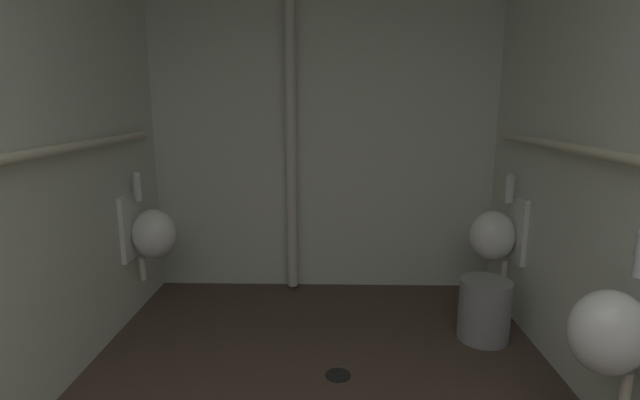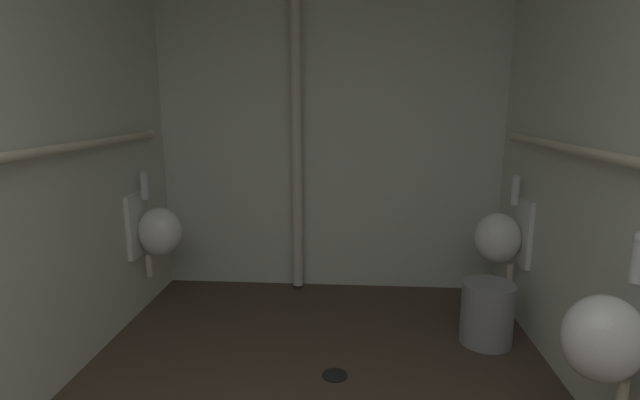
{
  "view_description": "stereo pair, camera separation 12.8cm",
  "coord_description": "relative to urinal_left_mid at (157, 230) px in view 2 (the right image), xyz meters",
  "views": [
    {
      "loc": [
        0.06,
        0.19,
        1.46
      ],
      "look_at": [
        -0.01,
        2.85,
        0.9
      ],
      "focal_mm": 26.39,
      "sensor_mm": 36.0,
      "label": 1
    },
    {
      "loc": [
        0.19,
        0.19,
        1.46
      ],
      "look_at": [
        -0.01,
        2.85,
        0.9
      ],
      "focal_mm": 26.39,
      "sensor_mm": 36.0,
      "label": 2
    }
  ],
  "objects": [
    {
      "name": "wall_back",
      "position": [
        1.16,
        0.59,
        0.76
      ],
      "size": [
        2.74,
        0.06,
        2.71
      ],
      "primitive_type": "cube",
      "color": "silver",
      "rests_on": "ground"
    },
    {
      "name": "urinal_left_mid",
      "position": [
        0.0,
        0.0,
        0.0
      ],
      "size": [
        0.32,
        0.3,
        0.76
      ],
      "color": "white"
    },
    {
      "name": "floor_drain",
      "position": [
        1.26,
        -0.74,
        -0.59
      ],
      "size": [
        0.14,
        0.14,
        0.01
      ],
      "primitive_type": "cylinder",
      "color": "black",
      "rests_on": "ground"
    },
    {
      "name": "urinal_right_mid",
      "position": [
        2.32,
        -1.34,
        0.0
      ],
      "size": [
        0.32,
        0.3,
        0.76
      ],
      "color": "white"
    },
    {
      "name": "urinal_right_far",
      "position": [
        2.32,
        0.01,
        0.0
      ],
      "size": [
        0.32,
        0.3,
        0.76
      ],
      "color": "white"
    },
    {
      "name": "waste_bin",
      "position": [
        2.18,
        -0.3,
        -0.4
      ],
      "size": [
        0.31,
        0.31,
        0.38
      ],
      "primitive_type": "cylinder",
      "color": "gray",
      "rests_on": "ground"
    },
    {
      "name": "standpipe_back_wall",
      "position": [
        0.92,
        0.48,
        0.76
      ],
      "size": [
        0.08,
        0.08,
        2.66
      ],
      "primitive_type": "cylinder",
      "color": "beige",
      "rests_on": "ground"
    }
  ]
}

